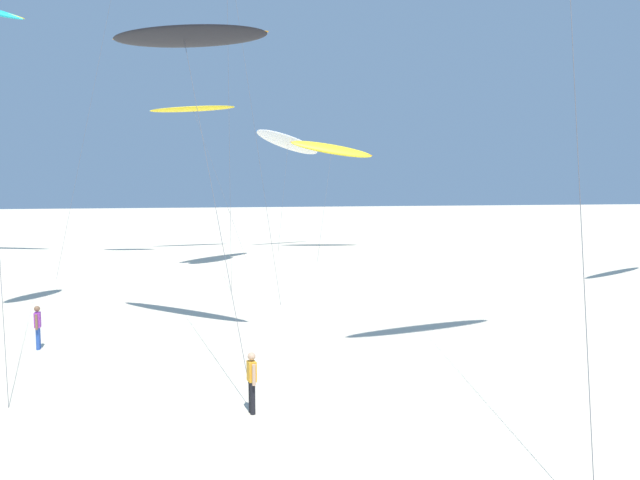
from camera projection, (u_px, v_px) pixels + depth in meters
name	position (u px, v px, depth m)	size (l,w,h in m)	color
flying_kite_4	(288.00, 142.00, 57.39)	(6.69, 8.06, 11.03)	white
flying_kite_6	(193.00, 109.00, 54.15)	(7.58, 8.35, 12.80)	yellow
flying_kite_9	(332.00, 149.00, 55.93)	(7.40, 10.14, 10.05)	yellow
flying_kite_10	(184.00, 36.00, 23.72)	(6.49, 11.67, 12.24)	black
person_foreground_walker	(252.00, 380.00, 16.74)	(0.25, 0.50, 1.65)	black
person_far_watcher	(38.00, 326.00, 23.11)	(0.21, 0.51, 1.61)	#284CA3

